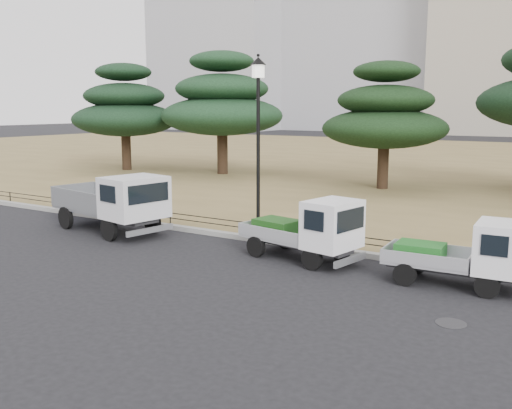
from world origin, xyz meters
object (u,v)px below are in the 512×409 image
Objects in this scene: truck_large at (113,200)px; tarp_pile at (90,199)px; street_lamp at (258,117)px; truck_kei_front at (307,229)px; truck_kei_rear at (464,253)px.

tarp_pile is (-3.25, 1.87, -0.52)m from truck_large.
truck_kei_front is at bearing -30.57° from street_lamp.
truck_large is 1.36× the size of truck_kei_front.
street_lamp is 2.90× the size of tarp_pile.
street_lamp is at bearing -1.34° from tarp_pile.
street_lamp reaches higher than tarp_pile.
truck_kei_front is at bearing -9.06° from tarp_pile.
truck_large is 0.87× the size of street_lamp.
truck_kei_front is (7.16, 0.21, -0.22)m from truck_large.
truck_kei_front is at bearing 12.39° from truck_large.
truck_large is 5.68m from street_lamp.
truck_kei_rear is 7.48m from street_lamp.
truck_large is at bearing 177.37° from truck_kei_rear.
truck_large is 2.52× the size of tarp_pile.
street_lamp reaches higher than truck_kei_rear.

